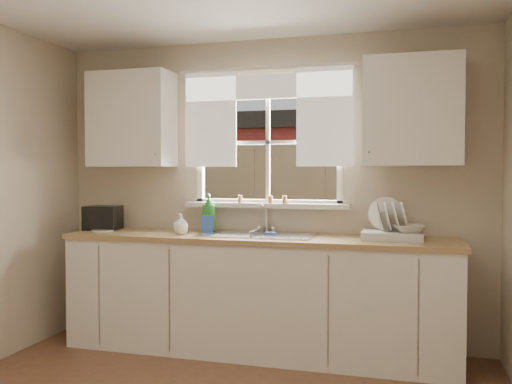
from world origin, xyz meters
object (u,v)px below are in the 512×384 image
(dish_rack, at_px, (392,229))
(cup, at_px, (181,229))
(black_appliance, at_px, (103,218))
(soap_bottle_a, at_px, (209,213))

(dish_rack, bearing_deg, cup, -174.56)
(cup, bearing_deg, black_appliance, -179.48)
(black_appliance, bearing_deg, dish_rack, -9.39)
(soap_bottle_a, height_order, cup, soap_bottle_a)
(dish_rack, bearing_deg, soap_bottle_a, 175.91)
(dish_rack, distance_m, black_appliance, 2.41)
(cup, bearing_deg, dish_rack, 18.60)
(soap_bottle_a, xyz_separation_m, cup, (-0.14, -0.26, -0.11))
(dish_rack, xyz_separation_m, black_appliance, (-2.41, 0.03, 0.03))
(cup, height_order, black_appliance, black_appliance)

